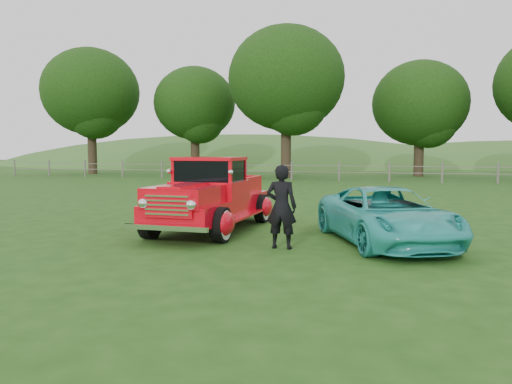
% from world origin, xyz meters
% --- Properties ---
extents(ground, '(140.00, 140.00, 0.00)m').
position_xyz_m(ground, '(0.00, 0.00, 0.00)').
color(ground, '#1E4512').
rests_on(ground, ground).
extents(distant_hills, '(116.00, 60.00, 18.00)m').
position_xyz_m(distant_hills, '(-4.08, 59.46, -4.55)').
color(distant_hills, '#2E6424').
rests_on(distant_hills, ground).
extents(fence_line, '(48.00, 0.12, 1.20)m').
position_xyz_m(fence_line, '(0.00, 22.00, 0.60)').
color(fence_line, '#686058').
rests_on(fence_line, ground).
extents(tree_far_west, '(7.60, 7.60, 9.93)m').
position_xyz_m(tree_far_west, '(-20.00, 26.00, 6.49)').
color(tree_far_west, black).
rests_on(tree_far_west, ground).
extents(tree_mid_west, '(6.40, 6.40, 8.46)m').
position_xyz_m(tree_mid_west, '(-12.00, 28.00, 5.55)').
color(tree_mid_west, black).
rests_on(tree_mid_west, ground).
extents(tree_near_west, '(8.00, 8.00, 10.42)m').
position_xyz_m(tree_near_west, '(-4.00, 25.00, 6.80)').
color(tree_near_west, black).
rests_on(tree_near_west, ground).
extents(tree_near_east, '(6.80, 6.80, 8.33)m').
position_xyz_m(tree_near_east, '(5.00, 29.00, 5.25)').
color(tree_near_east, black).
rests_on(tree_near_east, ground).
extents(red_pickup, '(2.31, 5.02, 1.78)m').
position_xyz_m(red_pickup, '(-1.09, 2.24, 0.80)').
color(red_pickup, black).
rests_on(red_pickup, ground).
extents(teal_sedan, '(3.46, 4.65, 1.17)m').
position_xyz_m(teal_sedan, '(3.04, 1.56, 0.59)').
color(teal_sedan, '#2CB1A8').
rests_on(teal_sedan, ground).
extents(man, '(0.61, 0.40, 1.67)m').
position_xyz_m(man, '(1.05, 0.47, 0.83)').
color(man, black).
rests_on(man, ground).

